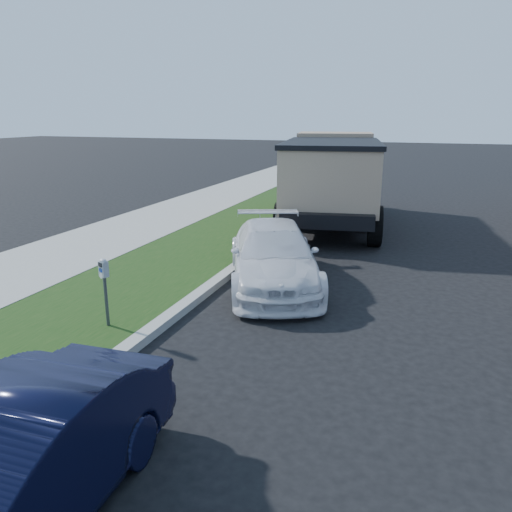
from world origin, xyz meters
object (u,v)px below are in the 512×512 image
(navy_sedan, at_px, (3,477))
(white_wagon, at_px, (274,254))
(parking_meter, at_px, (104,278))
(dump_truck, at_px, (332,174))

(navy_sedan, bearing_deg, white_wagon, 86.41)
(parking_meter, distance_m, white_wagon, 3.82)
(white_wagon, height_order, navy_sedan, white_wagon)
(navy_sedan, distance_m, dump_truck, 13.82)
(white_wagon, distance_m, dump_truck, 6.68)
(parking_meter, height_order, white_wagon, parking_meter)
(white_wagon, relative_size, dump_truck, 0.57)
(white_wagon, bearing_deg, navy_sedan, -112.30)
(white_wagon, bearing_deg, parking_meter, -140.25)
(parking_meter, xyz_separation_m, dump_truck, (1.71, 9.96, 0.65))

